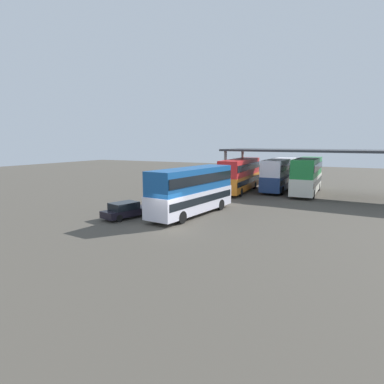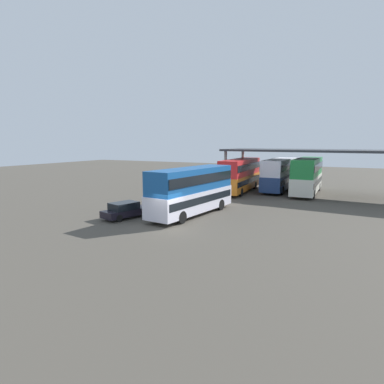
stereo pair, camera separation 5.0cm
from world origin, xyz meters
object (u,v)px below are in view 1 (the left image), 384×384
object	(u,v)px
double_decker_main	(192,189)
double_decker_far_right	(307,175)
double_decker_near_canopy	(240,174)
double_decker_mid_row	(279,173)
parked_hatchback	(125,210)

from	to	relation	value
double_decker_main	double_decker_far_right	bearing A→B (deg)	-16.56
double_decker_near_canopy	double_decker_mid_row	distance (m)	5.44
parked_hatchback	double_decker_mid_row	xyz separation A→B (m)	(8.04, 21.67, 1.59)
double_decker_main	parked_hatchback	size ratio (longest dim) A/B	2.36
parked_hatchback	double_decker_near_canopy	bearing A→B (deg)	3.13
double_decker_main	double_decker_near_canopy	distance (m)	14.52
double_decker_main	double_decker_near_canopy	bearing A→B (deg)	9.07
double_decker_near_canopy	double_decker_mid_row	bearing A→B (deg)	-52.48
double_decker_mid_row	double_decker_far_right	distance (m)	3.86
parked_hatchback	double_decker_mid_row	bearing A→B (deg)	-5.22
double_decker_main	double_decker_mid_row	bearing A→B (deg)	-4.44
double_decker_near_canopy	double_decker_main	bearing A→B (deg)	179.64
double_decker_far_right	double_decker_near_canopy	bearing A→B (deg)	104.55
parked_hatchback	double_decker_far_right	bearing A→B (deg)	-14.70
double_decker_mid_row	parked_hatchback	bearing A→B (deg)	160.06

